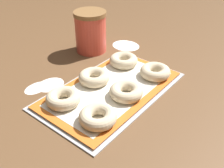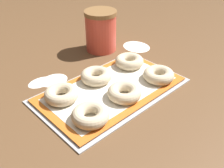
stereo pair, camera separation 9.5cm
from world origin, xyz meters
The scene contains 13 objects.
ground_plane centered at (0.00, 0.00, 0.00)m, with size 2.80×2.80×0.00m, color brown.
baking_tray centered at (0.01, 0.00, 0.00)m, with size 0.49×0.29×0.01m.
baking_mat centered at (0.01, 0.00, 0.01)m, with size 0.47×0.27×0.00m.
bagel_front_left centered at (-0.14, -0.07, 0.03)m, with size 0.11×0.11×0.04m.
bagel_front_center centered at (0.00, -0.06, 0.03)m, with size 0.11×0.11×0.04m.
bagel_front_right centered at (0.16, -0.07, 0.03)m, with size 0.11×0.11×0.04m.
bagel_back_left centered at (-0.15, 0.06, 0.03)m, with size 0.11×0.11×0.04m.
bagel_back_center centered at (0.00, 0.07, 0.03)m, with size 0.11×0.11×0.04m.
bagel_back_right centered at (0.16, 0.06, 0.03)m, with size 0.11×0.11×0.04m.
flour_canister centered at (0.19, 0.26, 0.08)m, with size 0.13×0.13×0.17m.
flour_patch_near centered at (-0.14, 0.21, 0.00)m, with size 0.09×0.06×0.00m.
flour_patch_far centered at (0.32, 0.17, 0.00)m, with size 0.11×0.12×0.00m.
flour_patch_side centered at (-0.10, 0.19, 0.00)m, with size 0.10×0.08×0.00m.
Camera 2 is at (-0.48, -0.52, 0.50)m, focal length 42.00 mm.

